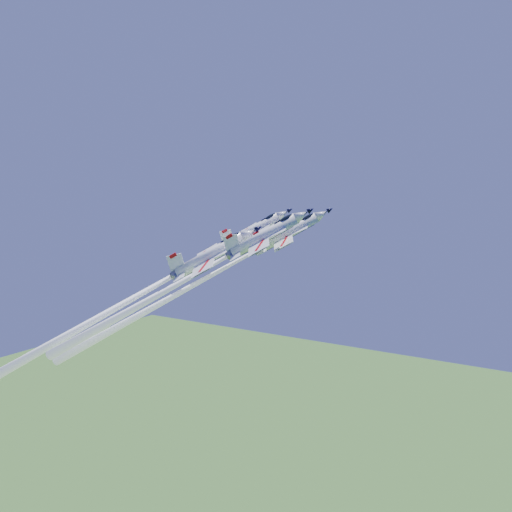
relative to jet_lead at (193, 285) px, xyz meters
The scene contains 4 objects.
jet_lead is the anchor object (origin of this frame).
jet_left 9.92m from the jet_lead, 167.86° to the left, with size 38.47×25.34×39.63m.
jet_right 4.51m from the jet_lead, 79.40° to the right, with size 35.37×22.87×34.75m.
jet_slot 14.06m from the jet_lead, 150.49° to the right, with size 40.89×26.53×40.46m.
Camera 1 is at (51.82, -82.87, 118.47)m, focal length 40.00 mm.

